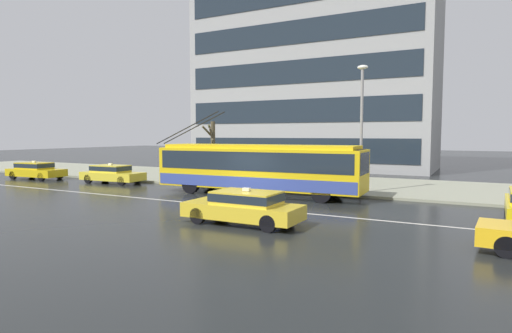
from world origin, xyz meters
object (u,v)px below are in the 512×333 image
object	(u,v)px
pedestrian_approaching_curb	(253,170)
pedestrian_walking_past	(335,172)
taxi_oncoming_near	(244,206)
pedestrian_at_shelter	(326,163)
taxi_queued_behind_bus	(112,173)
taxi_far_behind	(36,170)
street_tree_bare	(213,148)
bus_shelter	(251,156)
pedestrian_waiting_by_pole	(314,161)
trolleybus	(258,167)
street_lamp	(362,118)

from	to	relation	value
pedestrian_approaching_curb	pedestrian_walking_past	world-z (taller)	pedestrian_walking_past
taxi_oncoming_near	pedestrian_at_shelter	bearing A→B (deg)	90.45
taxi_queued_behind_bus	pedestrian_at_shelter	distance (m)	14.93
taxi_queued_behind_bus	pedestrian_walking_past	xyz separation A→B (m)	(14.85, 3.64, 0.41)
taxi_far_behind	street_tree_bare	size ratio (longest dim) A/B	1.13
taxi_far_behind	pedestrian_approaching_curb	size ratio (longest dim) A/B	2.90
bus_shelter	taxi_oncoming_near	bearing A→B (deg)	-62.62
pedestrian_waiting_by_pole	pedestrian_walking_past	bearing A→B (deg)	-14.93
taxi_queued_behind_bus	pedestrian_at_shelter	size ratio (longest dim) A/B	2.39
trolleybus	pedestrian_at_shelter	world-z (taller)	trolleybus
taxi_oncoming_near	pedestrian_approaching_curb	world-z (taller)	pedestrian_approaching_curb
trolleybus	taxi_far_behind	bearing A→B (deg)	-178.55
trolleybus	pedestrian_approaching_curb	bearing A→B (deg)	122.93
bus_shelter	pedestrian_at_shelter	xyz separation A→B (m)	(5.20, -0.37, -0.30)
pedestrian_at_shelter	pedestrian_walking_past	xyz separation A→B (m)	(0.16, 1.16, -0.61)
taxi_queued_behind_bus	street_tree_bare	xyz separation A→B (m)	(5.53, 4.33, 1.73)
taxi_far_behind	pedestrian_walking_past	distance (m)	22.56
taxi_oncoming_near	pedestrian_approaching_curb	distance (m)	11.53
taxi_far_behind	street_lamp	xyz separation A→B (m)	(24.01, 3.18, 3.59)
pedestrian_walking_past	pedestrian_at_shelter	bearing A→B (deg)	-97.97
taxi_oncoming_near	pedestrian_at_shelter	world-z (taller)	pedestrian_at_shelter
trolleybus	taxi_far_behind	distance (m)	18.97
pedestrian_approaching_curb	street_tree_bare	size ratio (longest dim) A/B	0.39
pedestrian_approaching_curb	pedestrian_at_shelter	bearing A→B (deg)	-5.41
pedestrian_walking_past	street_tree_bare	xyz separation A→B (m)	(-9.33, 0.69, 1.32)
pedestrian_at_shelter	pedestrian_walking_past	distance (m)	1.33
pedestrian_at_shelter	street_tree_bare	world-z (taller)	street_tree_bare
street_lamp	bus_shelter	bearing A→B (deg)	176.81
taxi_queued_behind_bus	pedestrian_at_shelter	xyz separation A→B (m)	(14.69, 2.47, 1.02)
pedestrian_at_shelter	pedestrian_approaching_curb	distance (m)	5.16
trolleybus	pedestrian_walking_past	bearing A→B (deg)	50.76
taxi_far_behind	taxi_queued_behind_bus	bearing A→B (deg)	5.77
taxi_oncoming_near	bus_shelter	xyz separation A→B (m)	(-5.28, 10.19, 1.32)
trolleybus	taxi_queued_behind_bus	bearing A→B (deg)	178.75
pedestrian_approaching_curb	taxi_oncoming_near	bearing A→B (deg)	-63.33
taxi_queued_behind_bus	bus_shelter	distance (m)	9.99
bus_shelter	street_tree_bare	size ratio (longest dim) A/B	0.97
trolleybus	taxi_oncoming_near	distance (m)	7.78
bus_shelter	street_lamp	bearing A→B (deg)	-3.19
taxi_oncoming_near	street_lamp	distance (m)	10.61
taxi_oncoming_near	taxi_queued_behind_bus	distance (m)	16.49
taxi_far_behind	pedestrian_at_shelter	bearing A→B (deg)	8.31
trolleybus	street_lamp	xyz separation A→B (m)	(5.06, 2.70, 2.73)
trolleybus	street_lamp	bearing A→B (deg)	28.07
bus_shelter	pedestrian_at_shelter	bearing A→B (deg)	-4.12
street_lamp	street_tree_bare	bearing A→B (deg)	170.44
pedestrian_waiting_by_pole	trolleybus	bearing A→B (deg)	-112.00
pedestrian_approaching_curb	street_tree_bare	distance (m)	4.49
trolleybus	street_tree_bare	bearing A→B (deg)	143.27
taxi_far_behind	street_lamp	world-z (taller)	street_lamp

